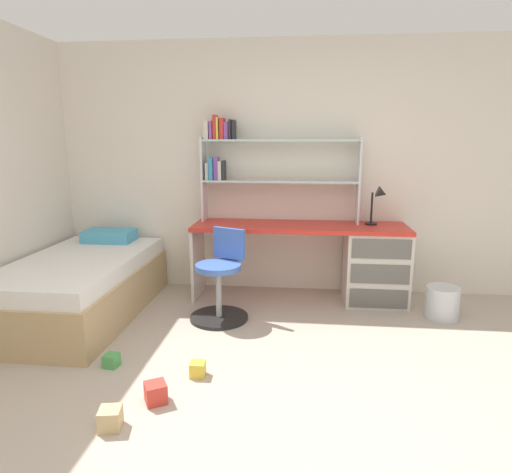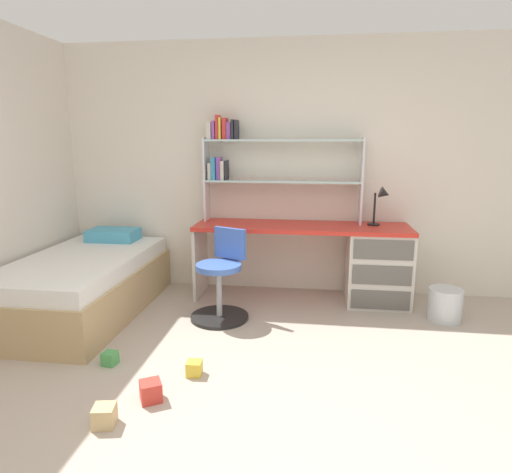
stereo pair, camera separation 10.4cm
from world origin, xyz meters
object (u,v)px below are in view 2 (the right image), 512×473
Objects in this scene: desk at (358,260)px; toy_block_green_3 at (110,358)px; toy_block_natural_2 at (104,416)px; desk_lamp at (382,200)px; waste_bin at (445,305)px; toy_block_yellow_1 at (194,368)px; bed_platform at (83,284)px; bookshelf_hutch at (259,159)px; toy_block_red_0 at (151,391)px; swivel_chair at (221,284)px.

toy_block_green_3 is at bearing -140.34° from desk.
desk is 17.68× the size of toy_block_natural_2.
desk_lamp is at bearing 15.45° from desk.
toy_block_yellow_1 is (-1.95, -1.21, -0.10)m from waste_bin.
desk is 2.62m from bed_platform.
bookshelf_hutch reaches higher than toy_block_red_0.
bookshelf_hutch is 5.42× the size of waste_bin.
toy_block_natural_2 is at bearing -121.85° from toy_block_red_0.
toy_block_natural_2 is (-2.30, -1.81, -0.09)m from waste_bin.
bed_platform is 6.41× the size of waste_bin.
desk is 0.87m from waste_bin.
waste_bin reaches higher than toy_block_red_0.
toy_block_red_0 is 1.05× the size of toy_block_natural_2.
swivel_chair is 1.29m from bed_platform.
desk_lamp is 1.32× the size of waste_bin.
toy_block_red_0 is at bearing -48.78° from bed_platform.
swivel_chair is 6.46× the size of toy_block_red_0.
swivel_chair is at bearing 83.33° from toy_block_red_0.
bookshelf_hutch reaches higher than toy_block_green_3.
toy_block_natural_2 is (-0.35, -0.60, 0.01)m from toy_block_yellow_1.
waste_bin is 2.93m from toy_block_natural_2.
toy_block_red_0 is 0.59m from toy_block_green_3.
bed_platform reaches higher than toy_block_red_0.
bookshelf_hutch is at bearing 63.59° from toy_block_green_3.
toy_block_red_0 is (1.13, -1.29, -0.21)m from bed_platform.
waste_bin is (1.74, -0.55, -1.24)m from bookshelf_hutch.
toy_block_natural_2 is (0.97, -1.56, -0.21)m from bed_platform.
bookshelf_hutch is 1.27m from desk_lamp.
swivel_chair is 8.50× the size of toy_block_green_3.
bookshelf_hutch is at bearing 27.60° from bed_platform.
waste_bin is (1.98, 0.21, -0.17)m from swivel_chair.
desk_lamp is 3.24× the size of toy_block_natural_2.
toy_block_yellow_1 is 0.64m from toy_block_green_3.
toy_block_yellow_1 is at bearing -88.52° from swivel_chair.
waste_bin is at bearing 24.10° from toy_block_green_3.
toy_block_natural_2 is at bearing -58.28° from bed_platform.
swivel_chair is 2.00m from waste_bin.
toy_block_yellow_1 is at bearing 59.68° from toy_block_natural_2.
bookshelf_hutch is 15.88× the size of toy_block_yellow_1.
waste_bin is 2.35× the size of toy_block_red_0.
swivel_chair reaches higher than toy_block_natural_2.
desk is 2.62× the size of swivel_chair.
swivel_chair is at bearing -155.99° from desk_lamp.
toy_block_natural_2 is 1.26× the size of toy_block_green_3.
toy_block_yellow_1 is at bearing -5.23° from toy_block_green_3.
toy_block_green_3 is at bearing 113.50° from toy_block_natural_2.
waste_bin is 2.45× the size of toy_block_natural_2.
toy_block_red_0 is 0.32m from toy_block_natural_2.
desk is 22.23× the size of toy_block_green_3.
desk is at bearing -164.55° from desk_lamp.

